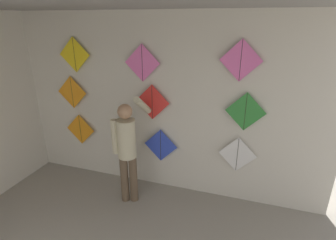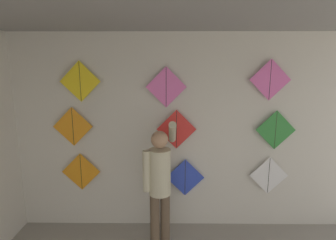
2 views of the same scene
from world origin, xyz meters
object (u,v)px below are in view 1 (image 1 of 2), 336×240
kite_4 (152,102)px  kite_7 (142,63)px  shopkeeper (127,145)px  kite_3 (72,92)px  kite_6 (74,55)px  kite_0 (80,129)px  kite_5 (245,112)px  kite_2 (237,155)px  kite_8 (241,61)px  kite_1 (161,145)px

kite_4 → kite_7: 0.60m
shopkeeper → kite_3: bearing=140.1°
kite_6 → kite_0: bearing=180.0°
shopkeeper → kite_5: (1.59, 0.48, 0.53)m
kite_0 → kite_7: size_ratio=1.00×
kite_2 → kite_3: bearing=180.0°
kite_0 → kite_4: (1.37, 0.00, 0.63)m
kite_2 → kite_6: (-2.63, 0.00, 1.34)m
kite_3 → kite_8: size_ratio=1.00×
shopkeeper → kite_7: kite_7 is taller
kite_2 → kite_5: bearing=0.0°
kite_7 → kite_2: bearing=0.0°
kite_0 → kite_4: kite_4 is taller
kite_6 → kite_7: bearing=0.0°
kite_0 → kite_4: 1.51m
kite_0 → kite_3: size_ratio=1.00×
kite_1 → kite_4: (-0.13, 0.00, 0.71)m
kite_2 → kite_4: 1.49m
kite_0 → kite_3: 0.67m
kite_1 → kite_3: 1.74m
kite_3 → kite_5: 2.82m
kite_2 → kite_4: (-1.33, 0.00, 0.68)m
kite_4 → kite_7: kite_7 is taller
kite_0 → kite_8: size_ratio=1.00×
kite_2 → kite_5: 0.67m
kite_7 → kite_5: bearing=0.0°
kite_8 → kite_7: bearing=180.0°
kite_4 → kite_5: size_ratio=1.00×
kite_1 → kite_3: size_ratio=1.00×
kite_2 → kite_5: size_ratio=1.00×
kite_3 → kite_0: bearing=0.0°
kite_1 → kite_5: bearing=0.0°
kite_7 → kite_8: (1.39, 0.00, 0.10)m
kite_8 → kite_6: bearing=180.0°
kite_6 → kite_7: 1.16m
kite_2 → kite_3: 2.86m
shopkeeper → kite_6: bearing=137.6°
shopkeeper → kite_8: kite_8 is taller
kite_2 → kite_5: kite_5 is taller
kite_0 → kite_2: 2.70m
kite_6 → kite_8: size_ratio=1.00×
kite_1 → kite_6: 1.98m
shopkeeper → kite_7: bearing=62.8°
shopkeeper → kite_1: (0.34, 0.48, -0.18)m
kite_5 → shopkeeper: bearing=-163.2°
kite_4 → kite_5: (1.37, 0.00, -0.01)m
kite_3 → kite_6: (0.14, 0.00, 0.62)m
kite_3 → kite_8: kite_8 is taller
kite_2 → kite_3: (-2.77, 0.00, 0.71)m
shopkeeper → kite_0: size_ratio=3.05×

